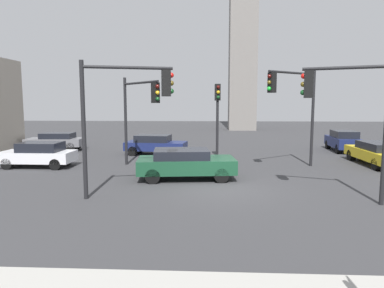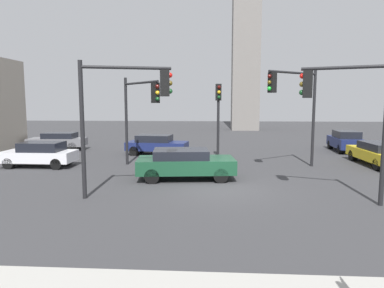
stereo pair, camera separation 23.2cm
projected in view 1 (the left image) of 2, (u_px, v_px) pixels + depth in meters
name	position (u px, v px, depth m)	size (l,w,h in m)	color
ground_plane	(221.00, 188.00, 14.66)	(103.00, 103.00, 0.00)	#38383A
traffic_light_0	(218.00, 107.00, 21.31)	(0.36, 0.48, 4.69)	black
traffic_light_1	(294.00, 98.00, 18.44)	(2.99, 2.36, 5.33)	black
traffic_light_2	(140.00, 104.00, 18.53)	(2.43, 2.88, 4.96)	black
traffic_light_3	(346.00, 103.00, 12.44)	(2.80, 1.17, 5.01)	black
traffic_light_4	(126.00, 101.00, 13.02)	(3.32, 1.09, 5.10)	black
car_0	(379.00, 153.00, 19.94)	(2.09, 4.74, 1.33)	yellow
car_1	(39.00, 154.00, 19.40)	(3.91, 1.78, 1.39)	silver
car_2	(56.00, 141.00, 26.17)	(4.18, 1.98, 1.31)	slate
car_3	(185.00, 163.00, 16.42)	(4.71, 2.55, 1.40)	#19472D
car_4	(155.00, 144.00, 24.04)	(4.27, 2.28, 1.36)	navy
car_6	(343.00, 140.00, 25.65)	(1.92, 4.03, 1.53)	navy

